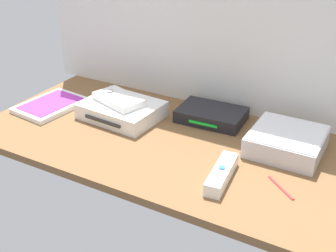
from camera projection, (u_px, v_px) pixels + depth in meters
ground_plane at (168, 143)px, 112.84cm from camera, size 100.00×48.00×2.00cm
game_console at (122, 110)px, 122.85cm from camera, size 22.04×17.58×4.40cm
mini_computer at (287, 141)px, 106.39cm from camera, size 17.03×17.03×5.30cm
game_case at (51, 105)px, 129.40cm from camera, size 15.55×20.34×1.56cm
network_router at (211, 115)px, 121.32cm from camera, size 18.59×13.05×3.40cm
remote_wand at (222, 174)px, 95.94cm from camera, size 5.28×15.12×3.40cm
remote_classic_pad at (119, 99)px, 121.62cm from camera, size 16.17×12.06×2.40cm
stylus_pen at (281, 187)px, 93.72cm from camera, size 7.35×6.32×0.70cm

